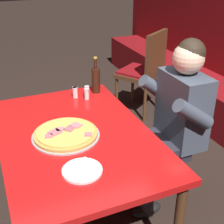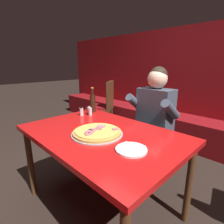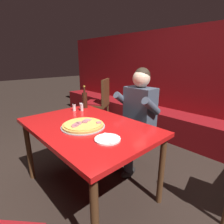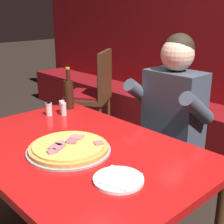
# 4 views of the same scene
# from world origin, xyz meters

# --- Properties ---
(ground_plane) EXTENTS (24.00, 24.00, 0.00)m
(ground_plane) POSITION_xyz_m (0.00, 0.00, 0.00)
(ground_plane) COLOR black
(main_dining_table) EXTENTS (1.36, 0.91, 0.75)m
(main_dining_table) POSITION_xyz_m (0.00, 0.00, 0.67)
(main_dining_table) COLOR #4C2D19
(main_dining_table) RESTS_ON ground_plane
(pizza) EXTENTS (0.42, 0.42, 0.05)m
(pizza) POSITION_xyz_m (0.02, -0.06, 0.77)
(pizza) COLOR #9E9EA3
(pizza) RESTS_ON main_dining_table
(plate_white_paper) EXTENTS (0.21, 0.21, 0.02)m
(plate_white_paper) POSITION_xyz_m (0.39, -0.08, 0.76)
(plate_white_paper) COLOR white
(plate_white_paper) RESTS_ON main_dining_table
(beer_bottle) EXTENTS (0.07, 0.07, 0.29)m
(beer_bottle) POSITION_xyz_m (-0.55, 0.35, 0.86)
(beer_bottle) COLOR black
(beer_bottle) RESTS_ON main_dining_table
(shaker_parmesan) EXTENTS (0.04, 0.04, 0.09)m
(shaker_parmesan) POSITION_xyz_m (-0.45, 0.24, 0.79)
(shaker_parmesan) COLOR silver
(shaker_parmesan) RESTS_ON main_dining_table
(shaker_oregano) EXTENTS (0.04, 0.04, 0.09)m
(shaker_oregano) POSITION_xyz_m (-0.50, 0.26, 0.79)
(shaker_oregano) COLOR silver
(shaker_oregano) RESTS_ON main_dining_table
(shaker_red_pepper_flakes) EXTENTS (0.04, 0.04, 0.09)m
(shaker_red_pepper_flakes) POSITION_xyz_m (-0.51, 0.16, 0.79)
(shaker_red_pepper_flakes) COLOR silver
(shaker_red_pepper_flakes) RESTS_ON main_dining_table
(shaker_black_pepper) EXTENTS (0.04, 0.04, 0.09)m
(shaker_black_pepper) POSITION_xyz_m (-0.51, 0.17, 0.79)
(shaker_black_pepper) COLOR silver
(shaker_black_pepper) RESTS_ON main_dining_table
(diner_seated_blue_shirt) EXTENTS (0.53, 0.53, 1.27)m
(diner_seated_blue_shirt) POSITION_xyz_m (0.04, 0.69, 0.71)
(diner_seated_blue_shirt) COLOR black
(diner_seated_blue_shirt) RESTS_ON ground_plane
(dining_chair_near_right) EXTENTS (0.61, 0.61, 1.00)m
(dining_chair_near_right) POSITION_xyz_m (-1.34, 1.25, 0.58)
(dining_chair_near_right) COLOR #4C2D19
(dining_chair_near_right) RESTS_ON ground_plane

